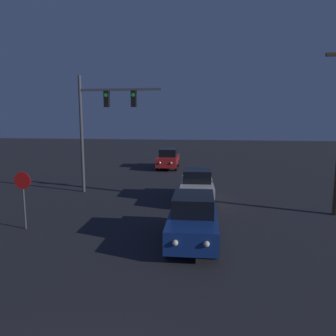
{
  "coord_description": "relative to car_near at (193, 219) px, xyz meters",
  "views": [
    {
      "loc": [
        1.94,
        -3.17,
        4.41
      ],
      "look_at": [
        0.0,
        11.48,
        2.09
      ],
      "focal_mm": 35.0,
      "sensor_mm": 36.0,
      "label": 1
    }
  ],
  "objects": [
    {
      "name": "car_mid",
      "position": [
        -0.12,
        5.8,
        0.0
      ],
      "size": [
        1.87,
        4.14,
        1.68
      ],
      "rotation": [
        0.0,
        0.0,
        3.19
      ],
      "color": "beige",
      "rests_on": "ground_plane"
    },
    {
      "name": "car_near",
      "position": [
        0.0,
        0.0,
        0.0
      ],
      "size": [
        1.8,
        4.11,
        1.68
      ],
      "rotation": [
        0.0,
        0.0,
        3.17
      ],
      "color": "navy",
      "rests_on": "ground_plane"
    },
    {
      "name": "car_far",
      "position": [
        -3.07,
        16.57,
        0.0
      ],
      "size": [
        1.81,
        4.12,
        1.68
      ],
      "rotation": [
        0.0,
        0.0,
        3.17
      ],
      "color": "#B21E1E",
      "rests_on": "ground_plane"
    },
    {
      "name": "stop_sign",
      "position": [
        -6.67,
        0.49,
        0.76
      ],
      "size": [
        0.68,
        0.07,
        2.3
      ],
      "color": "#4C4C51",
      "rests_on": "ground_plane"
    },
    {
      "name": "traffic_signal_mast",
      "position": [
        -5.73,
        7.06,
        3.61
      ],
      "size": [
        4.78,
        0.3,
        6.72
      ],
      "color": "#4C4C51",
      "rests_on": "ground_plane"
    }
  ]
}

